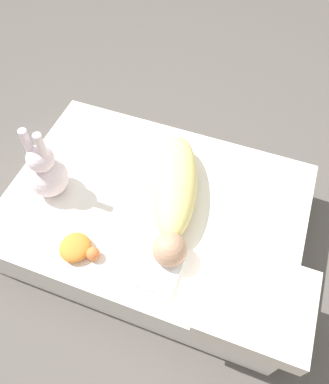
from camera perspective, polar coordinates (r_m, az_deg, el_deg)
The scene contains 7 objects.
ground_plane at distance 1.78m, azimuth -1.44°, elevation -5.59°, with size 12.00×12.00×0.00m, color #514C47.
bed_mattress at distance 1.68m, azimuth -1.52°, elevation -3.75°, with size 1.26×0.89×0.23m.
burp_cloth at distance 1.44m, azimuth -1.89°, elevation -11.13°, with size 0.22×0.19×0.02m.
swaddled_baby at distance 1.53m, azimuth 1.53°, elevation -0.10°, with size 0.31×0.62×0.15m.
pillow at distance 1.39m, azimuth 13.84°, elevation -16.14°, with size 0.38×0.34×0.10m.
bunny_plush at distance 1.61m, azimuth -17.59°, elevation 2.88°, with size 0.17×0.17×0.35m.
turtle_plush at distance 1.49m, azimuth -13.08°, elevation -8.34°, with size 0.16×0.13×0.06m.
Camera 1 is at (0.34, -0.78, 1.56)m, focal length 35.00 mm.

